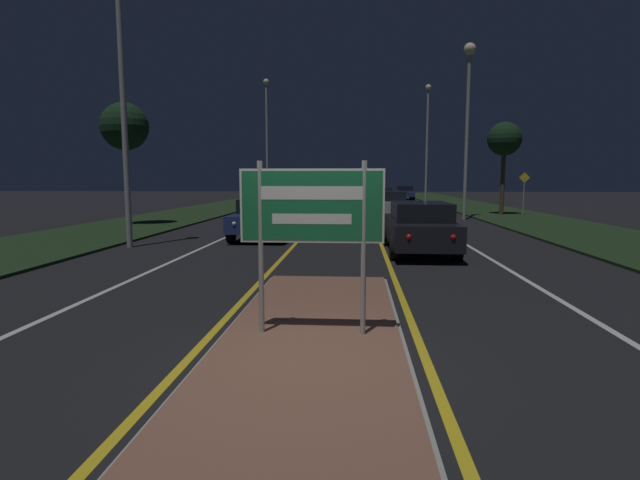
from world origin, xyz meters
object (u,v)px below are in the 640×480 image
car_receding_0 (419,226)px  car_receding_1 (390,204)px  warning_sign (524,190)px  streetlight_left_far (267,131)px  highway_sign (312,214)px  car_receding_2 (381,196)px  streetlight_right_near (468,97)px  car_approaching_0 (264,217)px  streetlight_right_far (427,133)px  streetlight_left_near (122,70)px  car_receding_3 (404,192)px

car_receding_0 → car_receding_1: bearing=89.6°
warning_sign → streetlight_left_far: bearing=149.1°
streetlight_left_far → car_receding_0: size_ratio=2.06×
highway_sign → car_receding_2: bearing=85.6°
streetlight_right_near → car_receding_0: bearing=-107.6°
car_approaching_0 → warning_sign: bearing=41.5°
streetlight_left_far → streetlight_right_far: streetlight_left_far is taller
car_receding_2 → streetlight_right_far: bearing=-0.1°
streetlight_left_far → warning_sign: size_ratio=4.02×
car_receding_0 → warning_sign: 16.55m
streetlight_left_near → car_receding_0: size_ratio=1.78×
car_receding_0 → car_receding_1: car_receding_0 is taller
car_approaching_0 → warning_sign: 17.18m
streetlight_right_far → car_receding_0: 26.25m
car_receding_0 → car_approaching_0: (-5.16, 3.27, -0.00)m
highway_sign → car_approaching_0: 11.80m
streetlight_left_far → car_receding_3: bearing=48.6°
streetlight_right_near → warning_sign: streetlight_right_near is taller
streetlight_right_near → car_receding_0: (-3.88, -12.20, -5.54)m
streetlight_right_near → car_approaching_0: size_ratio=2.09×
streetlight_left_far → streetlight_right_far: size_ratio=1.04×
car_receding_2 → warning_sign: (7.55, -10.89, 0.78)m
highway_sign → streetlight_left_near: streetlight_left_near is taller
car_approaching_0 → car_receding_0: bearing=-32.4°
car_receding_0 → car_receding_3: bearing=85.2°
highway_sign → streetlight_left_far: streetlight_left_far is taller
highway_sign → car_receding_1: highway_sign is taller
car_receding_1 → car_receding_0: bearing=-90.4°
highway_sign → car_receding_2: (2.57, 33.70, -0.93)m
streetlight_left_near → car_receding_1: size_ratio=1.89×
streetlight_left_near → car_receding_3: (12.19, 37.59, -4.65)m
streetlight_left_near → car_receding_2: (9.11, 24.97, -4.64)m
warning_sign → streetlight_right_near: bearing=-147.5°
highway_sign → car_receding_1: bearing=83.5°
highway_sign → warning_sign: bearing=66.1°
streetlight_right_near → car_receding_1: streetlight_right_near is taller
streetlight_right_far → car_receding_2: size_ratio=2.23×
streetlight_left_far → car_receding_3: size_ratio=2.20×
streetlight_left_near → car_receding_1: streetlight_left_near is taller
car_receding_3 → car_receding_1: bearing=-97.4°
streetlight_left_near → streetlight_right_far: bearing=63.2°
streetlight_right_near → car_receding_2: bearing=105.6°
warning_sign → streetlight_left_near: bearing=-139.8°
car_receding_1 → car_receding_2: (0.06, 11.63, 0.01)m
highway_sign → streetlight_left_far: size_ratio=0.23×
car_receding_1 → car_receding_2: size_ratio=1.07×
streetlight_left_near → streetlight_right_near: 17.36m
streetlight_right_near → warning_sign: (3.82, 2.43, -4.76)m
streetlight_right_near → streetlight_left_far: bearing=135.8°
car_receding_3 → warning_sign: 23.94m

